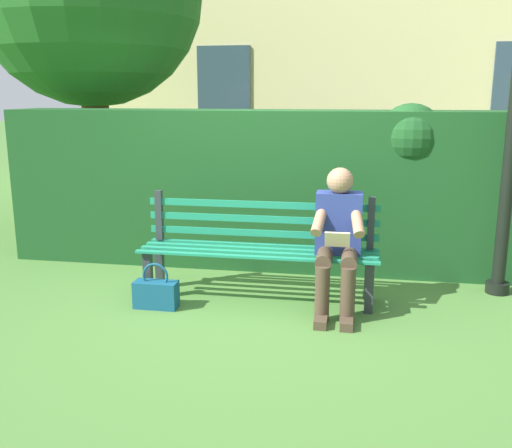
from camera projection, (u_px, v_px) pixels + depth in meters
The scene contains 5 objects.
ground at pixel (258, 299), 5.05m from camera, with size 60.00×60.00×0.00m, color #477533.
park_bench at pixel (259, 246), 5.01m from camera, with size 2.07×0.46×0.91m.
person_seated at pixel (338, 236), 4.69m from camera, with size 0.44×0.73×1.18m.
hedge_backdrop at pixel (257, 185), 5.97m from camera, with size 5.15×0.78×1.69m.
handbag at pixel (156, 293), 4.82m from camera, with size 0.37×0.16×0.39m.
Camera 1 is at (-0.82, 4.70, 1.77)m, focal length 40.09 mm.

